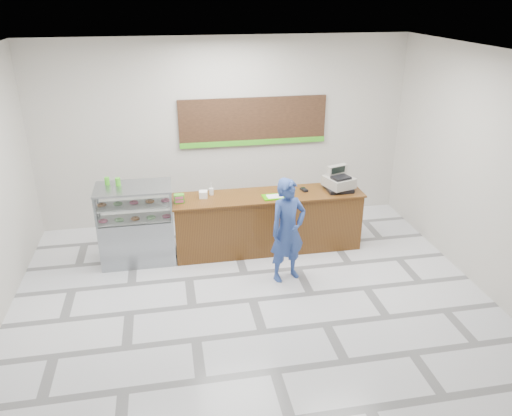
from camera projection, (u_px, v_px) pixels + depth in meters
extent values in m
plane|color=silver|center=(253.00, 300.00, 7.40)|extent=(7.00, 7.00, 0.00)
plane|color=beige|center=(224.00, 133.00, 9.39)|extent=(7.00, 0.00, 7.00)
plane|color=silver|center=(252.00, 55.00, 5.99)|extent=(7.00, 7.00, 0.00)
cube|color=#5D3412|center=(268.00, 223.00, 8.68)|extent=(3.20, 0.70, 1.00)
cube|color=#5D3412|center=(268.00, 195.00, 8.48)|extent=(3.26, 0.76, 0.03)
cube|color=gray|center=(138.00, 238.00, 8.35)|extent=(1.20, 0.70, 0.80)
cube|color=white|center=(134.00, 203.00, 8.09)|extent=(1.20, 0.70, 0.50)
cube|color=gray|center=(133.00, 188.00, 7.98)|extent=(1.22, 0.72, 0.03)
cube|color=silver|center=(136.00, 216.00, 8.18)|extent=(1.14, 0.64, 0.02)
cube|color=silver|center=(134.00, 202.00, 8.09)|extent=(1.14, 0.64, 0.02)
torus|color=#CE5277|center=(103.00, 219.00, 7.99)|extent=(0.15, 0.15, 0.05)
torus|color=#87CE7D|center=(120.00, 217.00, 8.04)|extent=(0.15, 0.15, 0.05)
torus|color=brown|center=(135.00, 216.00, 8.08)|extent=(0.15, 0.15, 0.05)
torus|color=#87CE7D|center=(151.00, 215.00, 8.12)|extent=(0.15, 0.15, 0.05)
torus|color=#CE5277|center=(167.00, 214.00, 8.16)|extent=(0.15, 0.15, 0.05)
torus|color=brown|center=(103.00, 201.00, 8.03)|extent=(0.15, 0.15, 0.05)
torus|color=#87CE7D|center=(118.00, 200.00, 8.07)|extent=(0.15, 0.15, 0.05)
torus|color=#CE5277|center=(134.00, 199.00, 8.12)|extent=(0.15, 0.15, 0.05)
torus|color=brown|center=(150.00, 198.00, 8.16)|extent=(0.15, 0.15, 0.05)
torus|color=#CE5277|center=(165.00, 197.00, 8.20)|extent=(0.15, 0.15, 0.05)
cube|color=black|center=(253.00, 121.00, 9.37)|extent=(2.80, 0.05, 0.90)
cube|color=green|center=(254.00, 142.00, 9.50)|extent=(2.80, 0.02, 0.10)
cube|color=black|center=(338.00, 188.00, 8.65)|extent=(0.43, 0.43, 0.06)
cube|color=gray|center=(339.00, 182.00, 8.60)|extent=(0.55, 0.56, 0.17)
cube|color=black|center=(341.00, 178.00, 8.48)|extent=(0.35, 0.30, 0.04)
cube|color=gray|center=(337.00, 170.00, 8.65)|extent=(0.38, 0.22, 0.17)
cube|color=black|center=(338.00, 170.00, 8.59)|extent=(0.27, 0.10, 0.11)
cube|color=black|center=(304.00, 190.00, 8.62)|extent=(0.12, 0.17, 0.04)
cube|color=#3BB400|center=(273.00, 197.00, 8.35)|extent=(0.37, 0.28, 0.02)
cube|color=white|center=(275.00, 196.00, 8.35)|extent=(0.27, 0.19, 0.00)
cube|color=white|center=(203.00, 194.00, 8.32)|extent=(0.15, 0.15, 0.12)
cylinder|color=silver|center=(211.00, 192.00, 8.44)|extent=(0.08, 0.08, 0.11)
cube|color=green|center=(179.00, 198.00, 8.12)|extent=(0.17, 0.11, 0.14)
cylinder|color=#CE5277|center=(273.00, 198.00, 8.32)|extent=(0.15, 0.15, 0.00)
cylinder|color=green|center=(107.00, 181.00, 8.04)|extent=(0.08, 0.08, 0.12)
cylinder|color=green|center=(118.00, 182.00, 8.00)|extent=(0.08, 0.08, 0.13)
imported|color=navy|center=(288.00, 230.00, 7.65)|extent=(0.71, 0.57, 1.67)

